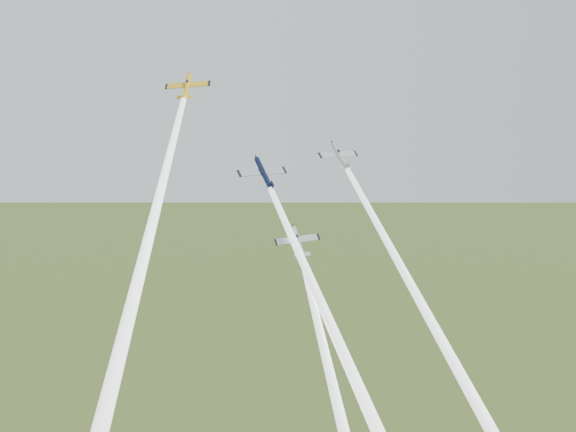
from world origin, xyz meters
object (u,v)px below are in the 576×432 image
object	(u,v)px
plane_silver_right	(340,156)
plane_yellow	(187,86)
plane_silver_low	(298,241)
plane_navy	(264,174)

from	to	relation	value
plane_silver_right	plane_yellow	bearing A→B (deg)	157.29
plane_yellow	plane_silver_low	world-z (taller)	plane_yellow
plane_silver_right	plane_silver_low	xyz separation A→B (m)	(-10.05, -16.06, -12.24)
plane_navy	plane_silver_low	xyz separation A→B (m)	(4.27, -8.08, -9.84)
plane_silver_low	plane_silver_right	bearing A→B (deg)	52.15
plane_navy	plane_silver_right	size ratio (longest dim) A/B	1.09
plane_silver_right	plane_silver_low	bearing A→B (deg)	-142.96
plane_navy	plane_yellow	bearing A→B (deg)	123.88
plane_navy	plane_silver_low	size ratio (longest dim) A/B	1.21
plane_yellow	plane_navy	size ratio (longest dim) A/B	0.91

